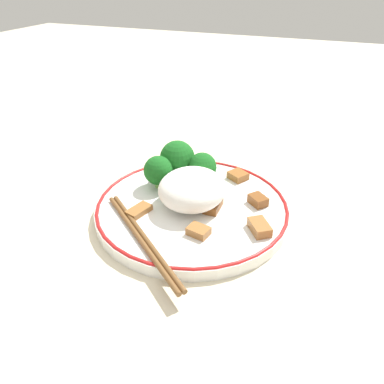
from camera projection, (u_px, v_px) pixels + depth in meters
ground_plane at (192, 214)px, 0.53m from camera, size 3.00×3.00×0.00m
plate at (192, 208)px, 0.53m from camera, size 0.27×0.27×0.02m
rice_mound at (192, 190)px, 0.51m from camera, size 0.10×0.09×0.05m
broccoli_back_left at (202, 167)px, 0.56m from camera, size 0.04×0.04×0.05m
broccoli_back_center at (177, 158)px, 0.57m from camera, size 0.05×0.05×0.06m
broccoli_back_right at (158, 171)px, 0.55m from camera, size 0.04×0.04×0.05m
meat_near_front at (139, 211)px, 0.50m from camera, size 0.04×0.03×0.01m
meat_near_left at (258, 200)px, 0.52m from camera, size 0.03×0.03×0.01m
meat_near_right at (238, 176)px, 0.58m from camera, size 0.03×0.04×0.01m
meat_near_back at (259, 227)px, 0.47m from camera, size 0.04×0.04×0.01m
meat_on_rice_edge at (214, 204)px, 0.51m from camera, size 0.04×0.02×0.01m
meat_mid_left at (199, 231)px, 0.46m from camera, size 0.02×0.03×0.01m
chopsticks at (142, 238)px, 0.45m from camera, size 0.14×0.17×0.01m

